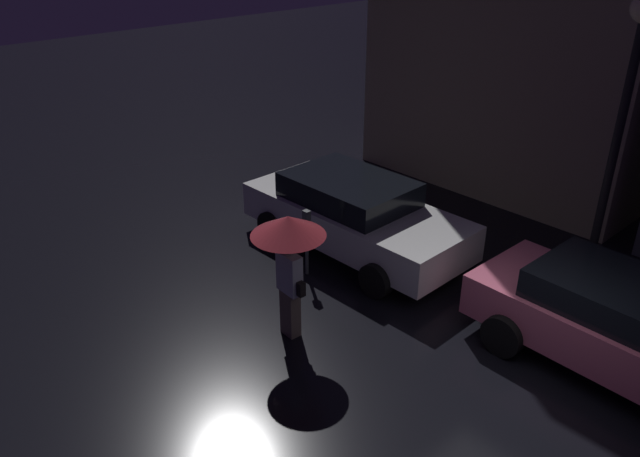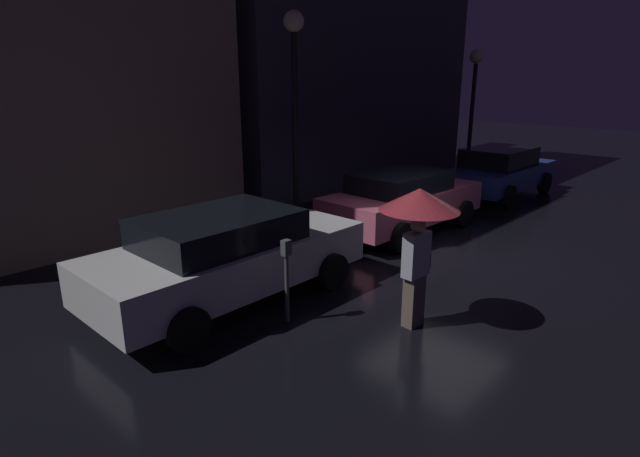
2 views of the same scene
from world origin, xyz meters
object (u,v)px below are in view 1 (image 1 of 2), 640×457
at_px(parked_car_white, 354,213).
at_px(parked_car_pink, 620,325).
at_px(parking_meter, 307,235).
at_px(street_lamp_near, 629,88).
at_px(pedestrian_with_umbrella, 289,240).

relative_size(parked_car_white, parked_car_pink, 1.08).
distance_m(parked_car_pink, parking_meter, 5.01).
bearing_deg(street_lamp_near, pedestrian_with_umbrella, -115.83).
distance_m(parked_car_white, parking_meter, 1.26).
xyz_separation_m(parked_car_white, parking_meter, (0.09, -1.25, 0.02)).
distance_m(parked_car_white, parked_car_pink, 4.91).
relative_size(parked_car_pink, parking_meter, 3.34).
distance_m(parked_car_white, street_lamp_near, 4.93).
distance_m(parked_car_pink, pedestrian_with_umbrella, 4.67).
bearing_deg(street_lamp_near, parking_meter, -135.29).
xyz_separation_m(parked_car_white, pedestrian_with_umbrella, (1.24, -2.62, 0.86)).
relative_size(pedestrian_with_umbrella, street_lamp_near, 0.42).
height_order(pedestrian_with_umbrella, parking_meter, pedestrian_with_umbrella).
bearing_deg(parked_car_white, parked_car_pink, 0.79).
height_order(parking_meter, street_lamp_near, street_lamp_near).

